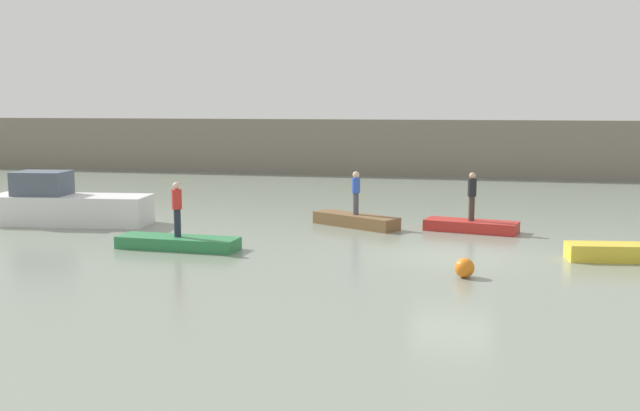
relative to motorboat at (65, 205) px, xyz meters
The scene contains 11 objects.
ground_plane 15.39m from the motorboat, 11.54° to the right, with size 120.00×120.00×0.00m, color gray.
embankment_wall 26.86m from the motorboat, 55.86° to the left, with size 80.00×1.20×3.65m, color gray.
motorboat is the anchor object (origin of this frame).
rowboat_green 7.33m from the motorboat, 30.50° to the right, with size 3.99×1.13×0.40m, color #2D7F47.
rowboat_brown 11.34m from the motorboat, ahead, with size 3.57×0.96×0.47m, color brown.
rowboat_red 15.61m from the motorboat, ahead, with size 3.36×1.12×0.40m, color red.
rowboat_yellow 19.97m from the motorboat, ahead, with size 2.77×0.94×0.51m, color gold.
person_blue_shirt 11.35m from the motorboat, ahead, with size 0.32×0.32×1.65m.
person_dark_shirt 15.62m from the motorboat, ahead, with size 0.32×0.32×1.78m.
person_red_shirt 7.34m from the motorboat, 30.50° to the right, with size 0.32×0.32×1.78m.
mooring_buoy 16.52m from the motorboat, 20.35° to the right, with size 0.54×0.54×0.54m, color orange.
Camera 1 is at (0.86, -22.59, 4.68)m, focal length 41.49 mm.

